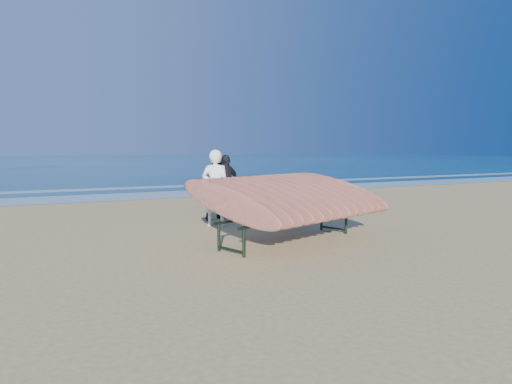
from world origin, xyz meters
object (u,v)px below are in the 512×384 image
(person_dark_a, at_px, (219,188))
(person_dark_b, at_px, (226,183))
(person_white, at_px, (216,188))
(surfboard_rack, at_px, (288,197))

(person_dark_a, relative_size, person_dark_b, 0.99)
(person_white, height_order, person_dark_a, person_white)
(surfboard_rack, xyz_separation_m, person_dark_b, (0.59, 4.60, -0.07))
(surfboard_rack, xyz_separation_m, person_dark_a, (-0.21, 3.13, -0.08))
(person_white, distance_m, person_dark_a, 0.94)
(person_white, xyz_separation_m, person_dark_b, (1.22, 2.30, -0.08))
(surfboard_rack, height_order, person_white, person_white)
(surfboard_rack, xyz_separation_m, person_white, (-0.62, 2.30, 0.01))
(surfboard_rack, height_order, person_dark_b, person_dark_b)
(person_white, relative_size, person_dark_b, 1.10)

